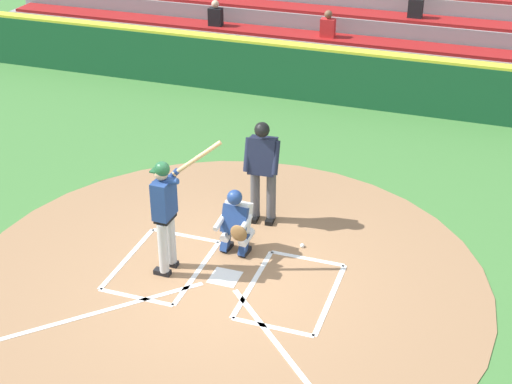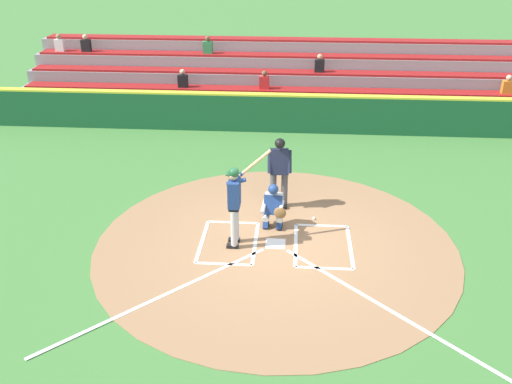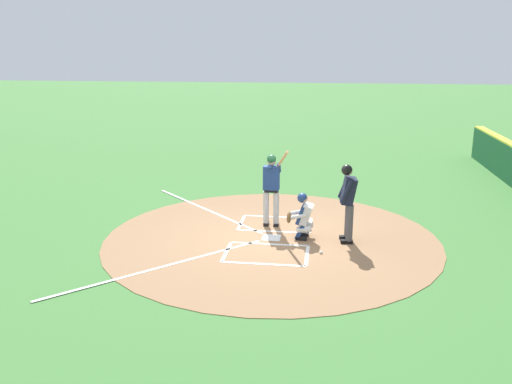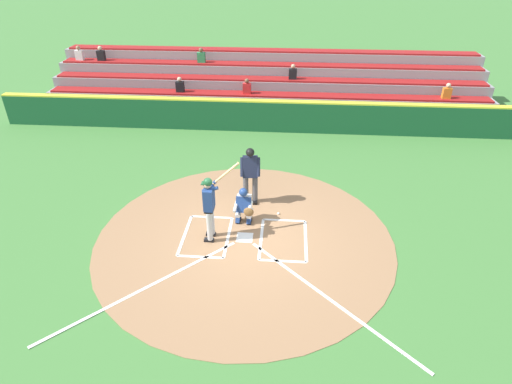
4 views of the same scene
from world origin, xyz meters
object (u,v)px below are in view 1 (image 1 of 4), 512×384
Objects in this scene: batter at (166,209)px; baseball at (302,246)px; plate_umpire at (263,165)px; catcher at (236,220)px.

batter is 28.76× the size of baseball.
baseball is (-0.88, 0.58, -1.04)m from plate_umpire.
batter is 1.88× the size of catcher.
plate_umpire reaches higher than baseball.
batter reaches higher than catcher.
baseball is at bearing 146.64° from plate_umpire.
catcher is 1.16m from plate_umpire.
batter is 2.07m from plate_umpire.
catcher is 1.20m from baseball.
plate_umpire is (-0.08, -1.05, 0.49)m from catcher.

